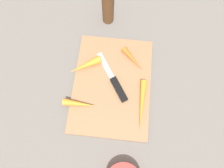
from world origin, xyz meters
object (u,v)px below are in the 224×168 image
at_px(carrot_shortest, 133,59).
at_px(cutting_board, 112,85).
at_px(pepper_grinder, 108,4).
at_px(carrot_longest, 142,104).
at_px(carrot_long, 85,66).
at_px(knife, 117,86).
at_px(carrot_short, 79,104).

bearing_deg(carrot_shortest, cutting_board, -76.43).
height_order(cutting_board, pepper_grinder, pepper_grinder).
distance_m(carrot_longest, pepper_grinder, 0.37).
bearing_deg(carrot_shortest, pepper_grinder, 168.81).
xyz_separation_m(carrot_long, pepper_grinder, (-0.22, 0.05, 0.06)).
relative_size(knife, carrot_long, 1.60).
bearing_deg(cutting_board, carrot_longest, 58.35).
bearing_deg(carrot_long, carrot_short, 58.14).
relative_size(cutting_board, carrot_shortest, 3.49).
height_order(knife, carrot_longest, carrot_longest).
relative_size(carrot_long, pepper_grinder, 0.63).
height_order(knife, pepper_grinder, pepper_grinder).
height_order(cutting_board, carrot_longest, carrot_longest).
height_order(carrot_longest, carrot_short, carrot_short).
xyz_separation_m(cutting_board, carrot_long, (-0.05, -0.10, 0.02)).
distance_m(knife, carrot_short, 0.14).
height_order(knife, carrot_long, carrot_long).
relative_size(cutting_board, knife, 2.01).
xyz_separation_m(carrot_longest, carrot_long, (-0.12, -0.20, 0.00)).
bearing_deg(pepper_grinder, carrot_longest, 24.00).
relative_size(cutting_board, carrot_longest, 2.19).
xyz_separation_m(knife, pepper_grinder, (-0.28, -0.06, 0.07)).
bearing_deg(knife, cutting_board, 32.73).
distance_m(cutting_board, pepper_grinder, 0.28).
distance_m(cutting_board, carrot_long, 0.11).
bearing_deg(carrot_long, knife, 120.46).
bearing_deg(pepper_grinder, carrot_short, -8.74).
bearing_deg(cutting_board, knife, 65.37).
height_order(carrot_long, pepper_grinder, pepper_grinder).
height_order(cutting_board, carrot_short, carrot_short).
bearing_deg(carrot_long, carrot_longest, 118.05).
bearing_deg(carrot_long, pepper_grinder, -136.25).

